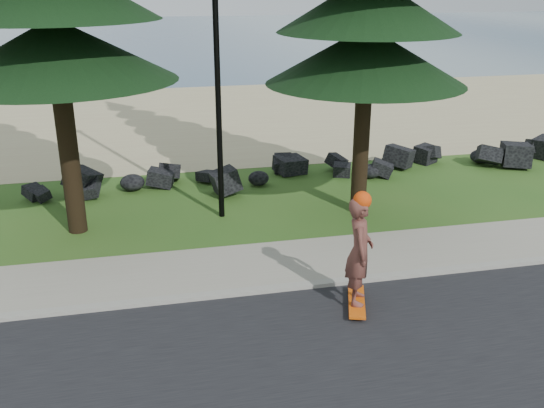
# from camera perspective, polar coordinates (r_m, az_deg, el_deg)

# --- Properties ---
(ground) EXTENTS (160.00, 160.00, 0.00)m
(ground) POSITION_cam_1_polar(r_m,az_deg,el_deg) (12.59, -2.74, -6.47)
(ground) COLOR #2B561B
(ground) RESTS_ON ground
(kerb) EXTENTS (160.00, 0.20, 0.10)m
(kerb) POSITION_cam_1_polar(r_m,az_deg,el_deg) (11.79, -1.99, -8.23)
(kerb) COLOR gray
(kerb) RESTS_ON ground
(sidewalk) EXTENTS (160.00, 2.00, 0.08)m
(sidewalk) POSITION_cam_1_polar(r_m,az_deg,el_deg) (12.75, -2.89, -5.91)
(sidewalk) COLOR gray
(sidewalk) RESTS_ON ground
(beach_sand) EXTENTS (160.00, 15.00, 0.01)m
(beach_sand) POSITION_cam_1_polar(r_m,az_deg,el_deg) (26.25, -8.14, 7.98)
(beach_sand) COLOR tan
(beach_sand) RESTS_ON ground
(ocean) EXTENTS (160.00, 58.00, 0.01)m
(ocean) POSITION_cam_1_polar(r_m,az_deg,el_deg) (62.33, -10.96, 15.23)
(ocean) COLOR #3F5E7A
(ocean) RESTS_ON ground
(seawall_boulders) EXTENTS (60.00, 2.40, 1.10)m
(seawall_boulders) POSITION_cam_1_polar(r_m,az_deg,el_deg) (17.71, -5.80, 1.73)
(seawall_boulders) COLOR black
(seawall_boulders) RESTS_ON ground
(lamp_post) EXTENTS (0.25, 0.14, 8.14)m
(lamp_post) POSITION_cam_1_polar(r_m,az_deg,el_deg) (14.45, -5.24, 14.26)
(lamp_post) COLOR black
(lamp_post) RESTS_ON ground
(skateboarder) EXTENTS (0.69, 1.24, 2.25)m
(skateboarder) POSITION_cam_1_polar(r_m,az_deg,el_deg) (10.96, 8.23, -4.45)
(skateboarder) COLOR #DA540C
(skateboarder) RESTS_ON ground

